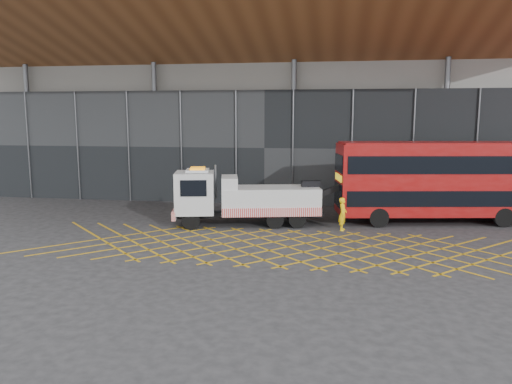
# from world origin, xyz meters

# --- Properties ---
(ground_plane) EXTENTS (120.00, 120.00, 0.00)m
(ground_plane) POSITION_xyz_m (0.00, 0.00, 0.00)
(ground_plane) COLOR #242426
(road_markings) EXTENTS (26.36, 7.16, 0.01)m
(road_markings) POSITION_xyz_m (4.80, 0.00, 0.01)
(road_markings) COLOR #C38F12
(road_markings) RESTS_ON ground_plane
(construction_building) EXTENTS (55.00, 23.97, 18.00)m
(construction_building) POSITION_xyz_m (1.92, 18.40, 8.98)
(construction_building) COLOR gray
(construction_building) RESTS_ON ground_plane
(recovery_truck) EXTENTS (9.80, 4.06, 3.41)m
(recovery_truck) POSITION_xyz_m (1.71, 4.38, 1.58)
(recovery_truck) COLOR black
(recovery_truck) RESTS_ON ground_plane
(bus_towed) EXTENTS (11.91, 4.60, 4.74)m
(bus_towed) POSITION_xyz_m (12.87, 6.89, 2.63)
(bus_towed) COLOR maroon
(bus_towed) RESTS_ON ground_plane
(worker) EXTENTS (0.53, 0.72, 1.82)m
(worker) POSITION_xyz_m (7.41, 3.97, 0.91)
(worker) COLOR yellow
(worker) RESTS_ON ground_plane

